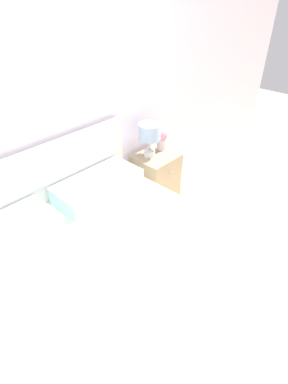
# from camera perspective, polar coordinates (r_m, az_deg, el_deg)

# --- Properties ---
(ground_plane) EXTENTS (12.00, 12.00, 0.00)m
(ground_plane) POSITION_cam_1_polar(r_m,az_deg,el_deg) (2.92, -17.22, -10.30)
(ground_plane) COLOR #CCB28E
(wall_back) EXTENTS (8.00, 0.06, 2.60)m
(wall_back) POSITION_cam_1_polar(r_m,az_deg,el_deg) (2.29, -23.94, 14.22)
(wall_back) COLOR white
(wall_back) RESTS_ON ground_plane
(bed) EXTENTS (1.78, 2.19, 1.01)m
(bed) POSITION_cam_1_polar(r_m,az_deg,el_deg) (2.13, -3.04, -18.98)
(bed) COLOR white
(bed) RESTS_ON ground_plane
(nightstand) EXTENTS (0.42, 0.39, 0.57)m
(nightstand) POSITION_cam_1_polar(r_m,az_deg,el_deg) (3.19, 2.23, 2.48)
(nightstand) COLOR tan
(nightstand) RESTS_ON ground_plane
(table_lamp) EXTENTS (0.21, 0.21, 0.34)m
(table_lamp) POSITION_cam_1_polar(r_m,az_deg,el_deg) (2.94, 1.08, 10.98)
(table_lamp) COLOR white
(table_lamp) RESTS_ON nightstand
(flower_vase) EXTENTS (0.12, 0.12, 0.23)m
(flower_vase) POSITION_cam_1_polar(r_m,az_deg,el_deg) (3.11, 3.35, 10.21)
(flower_vase) COLOR silver
(flower_vase) RESTS_ON nightstand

